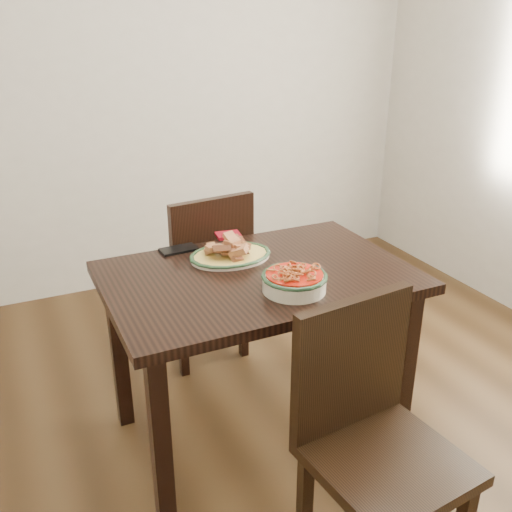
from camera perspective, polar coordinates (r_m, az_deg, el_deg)
name	(u,v)px	position (r m, az deg, el deg)	size (l,w,h in m)	color
floor	(288,429)	(2.58, 3.24, -16.84)	(3.50, 3.50, 0.00)	#31200F
wall_back	(156,79)	(3.63, -9.99, 17.05)	(3.50, 0.10, 2.60)	beige
dining_table	(258,297)	(2.21, 0.22, -4.11)	(1.15, 0.77, 0.75)	black
chair_far	(204,269)	(2.82, -5.22, -1.32)	(0.46, 0.46, 0.89)	black
chair_near	(371,428)	(1.83, 11.38, -16.51)	(0.46, 0.46, 0.89)	black
fish_plate	(230,248)	(2.28, -2.59, 0.80)	(0.33, 0.25, 0.11)	beige
noodle_bowl	(294,279)	(2.01, 3.85, -2.33)	(0.24, 0.24, 0.08)	beige
smartphone	(179,249)	(2.39, -7.75, 0.66)	(0.15, 0.08, 0.01)	black
napkin	(228,235)	(2.52, -2.79, 2.10)	(0.11, 0.09, 0.01)	maroon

